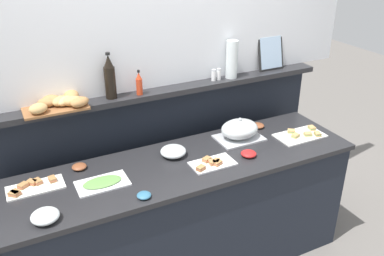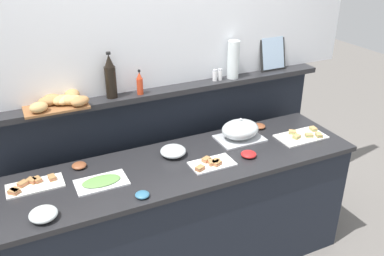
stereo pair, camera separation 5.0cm
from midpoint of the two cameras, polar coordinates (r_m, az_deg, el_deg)
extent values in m
plane|color=slate|center=(3.76, -5.18, -12.44)|extent=(12.00, 12.00, 0.00)
cube|color=black|center=(3.05, -1.21, -12.36)|extent=(2.36, 0.62, 0.88)
cube|color=#232326|center=(2.79, -1.30, -5.02)|extent=(2.40, 0.66, 0.03)
cube|color=black|center=(3.34, -5.04, -4.95)|extent=(2.69, 0.08, 1.24)
cube|color=#232326|center=(3.01, -5.15, 5.09)|extent=(2.69, 0.22, 0.04)
cube|color=white|center=(2.76, 2.33, -4.90)|extent=(0.30, 0.17, 0.01)
cube|color=#AD7A47|center=(2.73, 3.01, -4.97)|extent=(0.07, 0.06, 0.01)
cube|color=#D1664C|center=(2.73, 3.02, -4.83)|extent=(0.07, 0.06, 0.01)
cube|color=#AD7A47|center=(2.73, 3.02, -4.68)|extent=(0.07, 0.06, 0.01)
cube|color=#AD7A47|center=(2.77, 1.52, -4.49)|extent=(0.07, 0.06, 0.01)
cube|color=#D1664C|center=(2.77, 1.52, -4.34)|extent=(0.07, 0.06, 0.01)
cube|color=#AD7A47|center=(2.76, 1.52, -4.20)|extent=(0.07, 0.06, 0.01)
cube|color=#AD7A47|center=(2.67, 0.67, -5.69)|extent=(0.07, 0.06, 0.01)
cube|color=#D1664C|center=(2.67, 0.67, -5.55)|extent=(0.07, 0.06, 0.01)
cube|color=#AD7A47|center=(2.67, 0.67, -5.40)|extent=(0.07, 0.06, 0.01)
cube|color=#AD7A47|center=(2.74, 2.25, -4.90)|extent=(0.05, 0.06, 0.01)
cube|color=#D1664C|center=(2.73, 2.25, -4.75)|extent=(0.05, 0.06, 0.01)
cube|color=#AD7A47|center=(2.73, 2.25, -4.61)|extent=(0.05, 0.06, 0.01)
cube|color=#AD7A47|center=(2.75, 2.85, -4.75)|extent=(0.07, 0.07, 0.01)
cube|color=#D1664C|center=(2.75, 2.85, -4.61)|extent=(0.07, 0.07, 0.01)
cube|color=#AD7A47|center=(2.74, 2.86, -4.47)|extent=(0.07, 0.07, 0.01)
cube|color=white|center=(3.21, 14.19, -1.02)|extent=(0.37, 0.21, 0.01)
cube|color=tan|center=(3.23, 16.45, -0.92)|extent=(0.06, 0.07, 0.01)
cube|color=#66994C|center=(3.23, 16.47, -0.80)|extent=(0.06, 0.07, 0.01)
cube|color=tan|center=(3.22, 16.48, -0.67)|extent=(0.06, 0.07, 0.01)
cube|color=tan|center=(3.21, 15.21, -0.94)|extent=(0.07, 0.06, 0.01)
cube|color=#66994C|center=(3.20, 15.23, -0.82)|extent=(0.07, 0.06, 0.01)
cube|color=tan|center=(3.20, 15.24, -0.69)|extent=(0.07, 0.06, 0.01)
cube|color=tan|center=(3.16, 13.60, -1.17)|extent=(0.07, 0.05, 0.01)
cube|color=#66994C|center=(3.16, 13.62, -1.04)|extent=(0.07, 0.05, 0.01)
cube|color=tan|center=(3.15, 13.63, -0.92)|extent=(0.07, 0.05, 0.01)
cube|color=tan|center=(3.22, 13.06, -0.57)|extent=(0.07, 0.07, 0.01)
cube|color=#66994C|center=(3.22, 13.07, -0.44)|extent=(0.07, 0.07, 0.01)
cube|color=tan|center=(3.21, 13.09, -0.31)|extent=(0.07, 0.07, 0.01)
cube|color=tan|center=(3.31, 15.72, -0.11)|extent=(0.05, 0.06, 0.01)
cube|color=#66994C|center=(3.31, 15.73, 0.01)|extent=(0.05, 0.06, 0.01)
cube|color=tan|center=(3.31, 15.75, 0.14)|extent=(0.05, 0.06, 0.01)
cube|color=white|center=(2.70, -21.23, -7.64)|extent=(0.34, 0.16, 0.01)
cube|color=#AD7A47|center=(2.66, -23.78, -8.43)|extent=(0.07, 0.07, 0.01)
cube|color=#D1664C|center=(2.66, -23.81, -8.28)|extent=(0.07, 0.07, 0.01)
cube|color=#AD7A47|center=(2.65, -23.84, -8.14)|extent=(0.07, 0.07, 0.01)
cube|color=#AD7A47|center=(2.72, -22.72, -7.46)|extent=(0.07, 0.06, 0.01)
cube|color=#D1664C|center=(2.71, -22.75, -7.32)|extent=(0.07, 0.06, 0.01)
cube|color=#AD7A47|center=(2.71, -22.78, -7.18)|extent=(0.07, 0.06, 0.01)
cube|color=#AD7A47|center=(2.73, -21.65, -7.11)|extent=(0.07, 0.07, 0.01)
cube|color=#D1664C|center=(2.72, -21.67, -6.97)|extent=(0.07, 0.07, 0.01)
cube|color=#AD7A47|center=(2.72, -21.70, -6.82)|extent=(0.07, 0.07, 0.01)
cube|color=#AD7A47|center=(2.66, -23.58, -8.31)|extent=(0.06, 0.07, 0.01)
cube|color=#D1664C|center=(2.66, -23.61, -8.17)|extent=(0.06, 0.07, 0.01)
cube|color=#AD7A47|center=(2.66, -23.64, -8.03)|extent=(0.06, 0.07, 0.01)
cube|color=#AD7A47|center=(2.71, -19.16, -6.80)|extent=(0.05, 0.06, 0.01)
cube|color=#D1664C|center=(2.71, -19.18, -6.66)|extent=(0.05, 0.06, 0.01)
cube|color=#AD7A47|center=(2.71, -19.20, -6.52)|extent=(0.05, 0.06, 0.01)
cube|color=#AD7A47|center=(2.72, -20.96, -7.03)|extent=(0.06, 0.07, 0.01)
cube|color=#D1664C|center=(2.72, -20.99, -6.89)|extent=(0.06, 0.07, 0.01)
cube|color=#AD7A47|center=(2.71, -21.01, -6.75)|extent=(0.06, 0.07, 0.01)
cube|color=white|center=(2.62, -12.77, -7.45)|extent=(0.32, 0.19, 0.01)
ellipsoid|color=#66994C|center=(2.61, -12.79, -7.25)|extent=(0.24, 0.13, 0.01)
cube|color=#B7BABF|center=(3.09, 6.03, -1.37)|extent=(0.34, 0.24, 0.01)
ellipsoid|color=silver|center=(3.06, 6.09, -0.13)|extent=(0.28, 0.23, 0.14)
sphere|color=#B7BABF|center=(3.02, 6.16, 1.20)|extent=(0.02, 0.02, 0.02)
ellipsoid|color=silver|center=(2.40, -20.14, -11.31)|extent=(0.15, 0.15, 0.06)
ellipsoid|color=#599959|center=(2.41, -20.10, -11.52)|extent=(0.12, 0.12, 0.04)
ellipsoid|color=silver|center=(2.84, -3.11, -3.22)|extent=(0.18, 0.18, 0.07)
ellipsoid|color=#F28C4C|center=(2.85, -3.10, -3.45)|extent=(0.14, 0.14, 0.04)
ellipsoid|color=teal|center=(2.46, -7.21, -9.18)|extent=(0.08, 0.08, 0.03)
ellipsoid|color=brown|center=(2.80, -15.76, -5.15)|extent=(0.10, 0.10, 0.03)
ellipsoid|color=brown|center=(3.27, 8.64, 0.33)|extent=(0.10, 0.10, 0.03)
ellipsoid|color=red|center=(2.86, 7.31, -3.53)|extent=(0.11, 0.11, 0.04)
cylinder|color=black|center=(2.84, -11.69, 6.11)|extent=(0.08, 0.08, 0.22)
cone|color=black|center=(2.80, -11.96, 8.99)|extent=(0.06, 0.06, 0.08)
cylinder|color=black|center=(2.78, -12.06, 9.97)|extent=(0.03, 0.03, 0.02)
cylinder|color=red|center=(2.89, -7.76, 5.67)|extent=(0.04, 0.04, 0.12)
cone|color=red|center=(2.86, -7.85, 7.17)|extent=(0.04, 0.04, 0.04)
cylinder|color=black|center=(2.85, -7.89, 7.74)|extent=(0.02, 0.02, 0.02)
cylinder|color=white|center=(3.14, 2.54, 7.20)|extent=(0.03, 0.03, 0.08)
cylinder|color=#B7BABF|center=(3.13, 2.55, 7.95)|extent=(0.03, 0.03, 0.01)
cylinder|color=white|center=(3.16, 3.24, 7.31)|extent=(0.03, 0.03, 0.08)
cylinder|color=#B7BABF|center=(3.15, 3.26, 8.06)|extent=(0.03, 0.03, 0.01)
cube|color=brown|center=(2.81, -18.85, 2.79)|extent=(0.40, 0.26, 0.02)
ellipsoid|color=#AD7A47|center=(2.80, -19.88, 3.31)|extent=(0.14, 0.12, 0.06)
ellipsoid|color=#AD7A47|center=(2.83, -19.08, 3.70)|extent=(0.16, 0.16, 0.06)
ellipsoid|color=tan|center=(2.72, -20.91, 2.52)|extent=(0.14, 0.12, 0.06)
ellipsoid|color=tan|center=(2.79, -17.57, 3.59)|extent=(0.15, 0.15, 0.05)
ellipsoid|color=tan|center=(2.80, -18.22, 3.58)|extent=(0.15, 0.15, 0.06)
ellipsoid|color=#AD7A47|center=(2.74, -15.72, 3.47)|extent=(0.15, 0.13, 0.06)
ellipsoid|color=#B7844C|center=(2.87, -16.79, 4.42)|extent=(0.10, 0.15, 0.07)
ellipsoid|color=tan|center=(2.77, -16.65, 3.59)|extent=(0.16, 0.11, 0.06)
cube|color=black|center=(3.43, 10.35, 10.16)|extent=(0.23, 0.07, 0.27)
cube|color=#99B2CC|center=(3.42, 10.43, 10.15)|extent=(0.20, 0.06, 0.24)
cylinder|color=silver|center=(3.18, 5.05, 9.39)|extent=(0.09, 0.09, 0.29)
camera|label=1|loc=(0.03, -90.51, -0.25)|focal=38.75mm
camera|label=2|loc=(0.03, 89.49, 0.25)|focal=38.75mm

